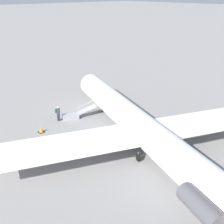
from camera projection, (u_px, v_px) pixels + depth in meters
name	position (u px, v px, depth m)	size (l,w,h in m)	color
ground_plane	(137.00, 144.00, 29.98)	(600.00, 600.00, 0.00)	gray
airplane_main	(142.00, 128.00, 28.30)	(33.71, 26.51, 7.18)	white
boarding_stairs	(74.00, 115.00, 35.95)	(2.40, 4.11, 1.76)	#99999E
passenger	(58.00, 113.00, 35.03)	(0.44, 0.57, 1.74)	#23232D
traffic_cone_near_stairs	(41.00, 130.00, 32.43)	(0.60, 0.60, 0.66)	black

